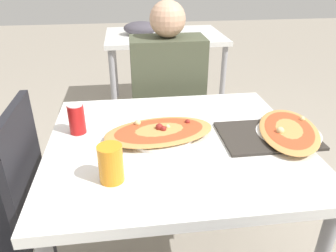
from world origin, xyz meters
TOP-DOWN VIEW (x-y plane):
  - dining_table at (0.00, 0.00)m, footprint 1.01×0.91m
  - chair_far_seated at (0.05, 0.79)m, footprint 0.40×0.40m
  - chair_side_left at (-0.69, -0.06)m, footprint 0.40×0.40m
  - person_seated at (0.05, 0.67)m, footprint 0.42×0.26m
  - pizza_main at (-0.06, 0.04)m, footprint 0.48×0.32m
  - soda_can at (-0.39, 0.12)m, footprint 0.07×0.07m
  - drink_glass at (-0.25, -0.23)m, footprint 0.08×0.08m
  - serving_tray at (0.37, -0.02)m, footprint 0.38×0.27m
  - pizza_second at (0.46, -0.02)m, footprint 0.35×0.46m
  - background_table at (0.16, 2.01)m, footprint 1.10×0.80m

SIDE VIEW (x-z plane):
  - chair_far_seated at x=0.05m, z-range 0.06..1.00m
  - chair_side_left at x=-0.69m, z-range 0.06..1.00m
  - dining_table at x=0.00m, z-range 0.29..1.05m
  - background_table at x=0.16m, z-range 0.26..1.13m
  - person_seated at x=0.05m, z-range 0.11..1.31m
  - serving_tray at x=0.37m, z-range 0.75..0.76m
  - pizza_second at x=0.46m, z-range 0.75..0.80m
  - pizza_main at x=-0.06m, z-range 0.74..0.80m
  - soda_can at x=-0.39m, z-range 0.75..0.88m
  - drink_glass at x=-0.25m, z-range 0.75..0.88m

